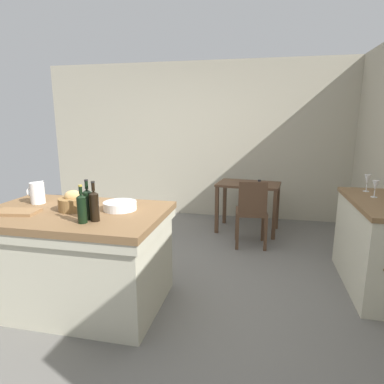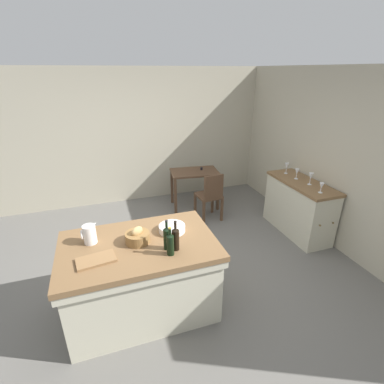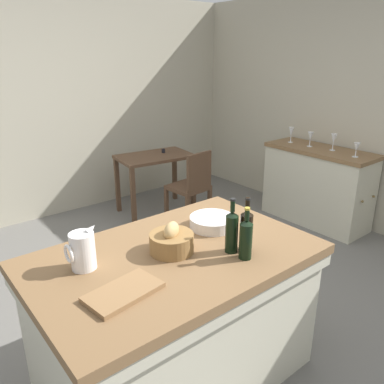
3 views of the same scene
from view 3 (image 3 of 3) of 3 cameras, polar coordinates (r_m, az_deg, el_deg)
name	(u,v)px [view 3 (image 3 of 3)]	position (r m, az deg, el deg)	size (l,w,h in m)	color
ground_plane	(186,307)	(3.30, -0.90, -16.47)	(6.76, 6.76, 0.00)	#66635E
wall_back	(50,109)	(5.01, -20.09, 11.29)	(5.32, 0.12, 2.60)	#B2AA93
wall_right	(372,114)	(4.76, 24.87, 10.27)	(0.12, 5.20, 2.60)	#B2AA93
island_table	(175,312)	(2.46, -2.43, -17.17)	(1.61, 1.03, 0.88)	brown
side_cabinet	(317,186)	(4.84, 17.80, 0.90)	(0.52, 1.27, 0.90)	brown
writing_desk	(155,165)	(4.88, -5.44, 4.02)	(0.96, 0.67, 0.79)	#513826
wooden_chair	(192,186)	(4.47, -0.07, 0.89)	(0.44, 0.44, 0.90)	#513826
pitcher	(82,251)	(2.12, -15.74, -8.24)	(0.17, 0.13, 0.24)	white
wash_bowl	(212,222)	(2.53, 2.97, -4.40)	(0.29, 0.29, 0.07)	white
bread_basket	(172,241)	(2.22, -3.00, -7.20)	(0.25, 0.25, 0.18)	olive
cutting_board	(124,292)	(1.92, -9.99, -14.21)	(0.36, 0.20, 0.02)	olive
wine_bottle_dark	(246,229)	(2.23, 7.94, -5.42)	(0.07, 0.07, 0.32)	black
wine_bottle_amber	(232,231)	(2.20, 5.83, -5.64)	(0.07, 0.07, 0.32)	black
wine_bottle_green	(246,238)	(2.15, 7.88, -6.69)	(0.07, 0.07, 0.30)	black
wine_glass_far_left	(357,147)	(4.44, 22.93, 6.04)	(0.07, 0.07, 0.15)	white
wine_glass_left	(334,139)	(4.64, 20.02, 7.28)	(0.07, 0.07, 0.19)	white
wine_glass_middle	(310,137)	(4.76, 16.94, 7.76)	(0.07, 0.07, 0.17)	white
wine_glass_right	(291,132)	(4.91, 14.32, 8.49)	(0.07, 0.07, 0.18)	white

